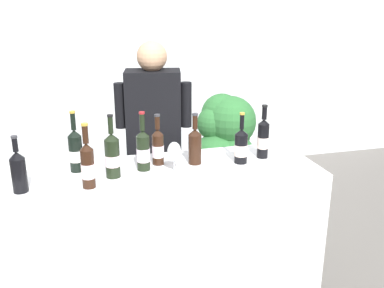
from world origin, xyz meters
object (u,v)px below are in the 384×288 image
wine_bottle_0 (76,150)px  wine_bottle_3 (88,165)px  person_server (155,161)px  wine_bottle_4 (143,150)px  wine_glass (174,152)px  wine_bottle_7 (158,146)px  wine_bottle_1 (241,146)px  wine_bottle_5 (112,155)px  wine_bottle_2 (263,138)px  wine_bottle_6 (18,170)px  potted_shrub (225,141)px  wine_bottle_8 (195,145)px

wine_bottle_0 → wine_bottle_3: 0.27m
person_server → wine_bottle_4: bearing=-106.0°
wine_glass → wine_bottle_7: bearing=114.0°
wine_bottle_1 → wine_glass: wine_bottle_1 is taller
person_server → wine_bottle_5: bearing=-118.5°
wine_bottle_1 → wine_bottle_4: bearing=176.4°
wine_bottle_2 → wine_bottle_4: bearing=-178.7°
wine_bottle_2 → wine_bottle_4: size_ratio=0.97×
wine_bottle_6 → person_server: (0.84, 0.73, -0.29)m
wine_glass → wine_bottle_4: bearing=154.0°
wine_bottle_3 → wine_glass: 0.50m
wine_bottle_3 → person_server: size_ratio=0.21×
potted_shrub → wine_bottle_5: bearing=-132.8°
wine_bottle_2 → wine_bottle_7: (-0.66, 0.05, -0.02)m
wine_bottle_4 → wine_bottle_3: bearing=-151.0°
wine_bottle_8 → potted_shrub: wine_bottle_8 is taller
wine_bottle_6 → wine_bottle_7: 0.80m
wine_bottle_0 → wine_bottle_8: wine_bottle_0 is taller
wine_bottle_8 → potted_shrub: 1.28m
wine_bottle_1 → wine_bottle_5: (-0.78, -0.03, 0.02)m
wine_bottle_3 → wine_bottle_0: bearing=102.8°
wine_glass → potted_shrub: bearing=58.3°
wine_bottle_6 → wine_bottle_7: wine_bottle_7 is taller
wine_bottle_0 → wine_bottle_6: size_ratio=1.18×
wine_bottle_2 → potted_shrub: bearing=82.8°
wine_bottle_7 → wine_bottle_4: bearing=-145.1°
wine_bottle_4 → person_server: 0.67m
wine_bottle_2 → person_server: 0.87m
wine_bottle_0 → wine_bottle_8: (0.70, -0.06, -0.01)m
wine_bottle_0 → wine_bottle_5: size_ratio=0.99×
wine_bottle_5 → wine_bottle_7: bearing=25.4°
wine_bottle_1 → wine_bottle_7: bearing=167.8°
wine_bottle_7 → wine_glass: size_ratio=1.72×
wine_bottle_3 → wine_bottle_5: wine_bottle_5 is taller
wine_bottle_8 → person_server: (-0.15, 0.56, -0.29)m
wine_bottle_5 → wine_bottle_8: wine_bottle_5 is taller
wine_bottle_4 → wine_bottle_6: size_ratio=1.15×
wine_bottle_4 → wine_glass: wine_bottle_4 is taller
potted_shrub → wine_bottle_6: bearing=-141.5°
wine_bottle_0 → wine_bottle_3: (0.06, -0.26, 0.00)m
wine_bottle_5 → wine_bottle_7: wine_bottle_5 is taller
wine_bottle_3 → wine_bottle_4: size_ratio=1.01×
wine_bottle_0 → potted_shrub: size_ratio=0.30×
wine_bottle_3 → potted_shrub: bearing=46.4°
wine_bottle_3 → wine_bottle_8: size_ratio=1.12×
wine_glass → wine_bottle_1: bearing=5.9°
wine_bottle_1 → wine_glass: size_ratio=1.74×
wine_bottle_1 → wine_bottle_2: wine_bottle_2 is taller
wine_bottle_6 → wine_bottle_7: size_ratio=0.98×
wine_bottle_8 → potted_shrub: size_ratio=0.27×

